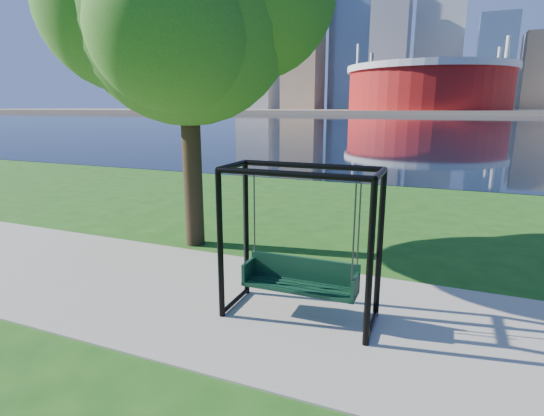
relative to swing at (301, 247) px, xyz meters
The scene contains 8 objects.
ground 1.43m from the swing, 136.39° to the left, with size 900.00×900.00×0.00m, color #1E5114.
path 1.30m from the swing, behind, with size 120.00×4.00×0.03m, color #9E937F.
river 102.58m from the swing, 90.33° to the left, with size 900.00×180.00×0.02m, color black.
far_bank 306.57m from the swing, 90.11° to the left, with size 900.00×228.00×2.00m, color #937F60.
stadium 236.17m from the swing, 92.58° to the left, with size 83.00×83.00×32.00m.
skyline 321.88m from the swing, 90.87° to the left, with size 392.00×66.00×96.50m.
swing is the anchor object (origin of this frame).
park_tree 6.19m from the swing, 144.20° to the left, with size 6.31×5.70×7.83m.
Camera 1 is at (2.57, -6.49, 3.27)m, focal length 28.00 mm.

